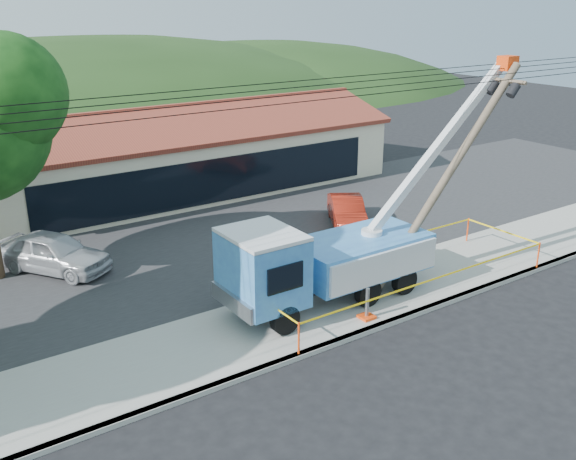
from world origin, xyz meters
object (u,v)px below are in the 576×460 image
Objects in this scene: leaning_pole at (453,166)px; car_red at (347,227)px; car_silver at (57,273)px; utility_truck at (325,258)px.

leaning_pole is 1.91× the size of car_red.
car_silver is (-12.04, 8.54, -4.27)m from leaning_pole.
utility_truck reaches higher than leaning_pole.
utility_truck is 3.02× the size of car_red.
utility_truck reaches higher than car_silver.
utility_truck reaches higher than car_red.
leaning_pole is at bearing -6.83° from utility_truck.
utility_truck is at bearing -83.21° from car_silver.
car_red is (12.45, -2.28, 0.00)m from car_silver.
utility_truck is 10.58m from car_silver.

